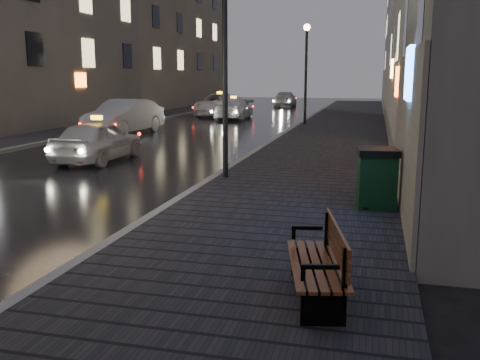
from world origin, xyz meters
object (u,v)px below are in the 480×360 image
(taxi_far, at_px, (220,105))
(taxi_mid, at_px, (234,109))
(trash_bin, at_px, (376,178))
(lamp_far, at_px, (306,61))
(car_left_mid, at_px, (124,117))
(lamp_near, at_px, (225,46))
(bench, at_px, (322,262))
(taxi_near, at_px, (98,141))
(car_far, at_px, (285,99))

(taxi_far, bearing_deg, taxi_mid, -57.58)
(trash_bin, bearing_deg, taxi_far, 105.80)
(lamp_far, xyz_separation_m, trash_bin, (3.81, -18.37, -2.73))
(trash_bin, distance_m, car_left_mid, 17.13)
(lamp_near, xyz_separation_m, bench, (3.20, -7.14, -2.89))
(bench, height_order, taxi_near, taxi_near)
(lamp_far, height_order, taxi_mid, lamp_far)
(bench, bearing_deg, trash_bin, 70.28)
(taxi_near, relative_size, car_far, 0.94)
(bench, relative_size, taxi_near, 0.46)
(lamp_near, relative_size, taxi_far, 0.96)
(lamp_far, distance_m, car_left_mid, 10.16)
(trash_bin, bearing_deg, car_far, 95.07)
(taxi_near, relative_size, car_left_mid, 0.80)
(bench, xyz_separation_m, trash_bin, (0.61, 4.77, 0.16))
(lamp_far, bearing_deg, trash_bin, -78.29)
(car_far, bearing_deg, lamp_far, 99.50)
(car_far, bearing_deg, bench, 96.77)
(bench, bearing_deg, taxi_mid, 94.54)
(lamp_far, height_order, bench, lamp_far)
(taxi_mid, relative_size, car_far, 1.09)
(lamp_near, distance_m, taxi_mid, 20.71)
(car_left_mid, bearing_deg, taxi_far, 90.55)
(trash_bin, bearing_deg, lamp_near, 140.98)
(trash_bin, distance_m, taxi_far, 27.21)
(car_left_mid, bearing_deg, lamp_near, -46.78)
(bench, distance_m, car_left_mid, 20.54)
(lamp_far, height_order, car_far, lamp_far)
(taxi_mid, bearing_deg, lamp_far, 139.41)
(trash_bin, xyz_separation_m, taxi_near, (-8.81, 4.81, -0.08))
(trash_bin, distance_m, taxi_near, 10.04)
(trash_bin, bearing_deg, lamp_far, 94.56)
(lamp_far, xyz_separation_m, car_left_mid, (-7.87, -5.84, -2.67))
(lamp_near, xyz_separation_m, car_left_mid, (-7.87, 10.16, -2.67))
(lamp_near, xyz_separation_m, taxi_near, (-5.01, 2.44, -2.81))
(bench, distance_m, taxi_mid, 28.25)
(car_far, bearing_deg, taxi_far, 72.70)
(lamp_far, relative_size, taxi_far, 0.96)
(taxi_near, bearing_deg, taxi_mid, -90.06)
(lamp_near, relative_size, trash_bin, 4.41)
(taxi_mid, bearing_deg, taxi_near, 87.12)
(taxi_far, relative_size, car_far, 1.30)
(trash_bin, relative_size, car_far, 0.28)
(lamp_near, xyz_separation_m, lamp_far, (0.00, 16.00, 0.00))
(taxi_mid, bearing_deg, car_far, -97.28)
(car_left_mid, bearing_deg, taxi_near, -64.18)
(bench, relative_size, taxi_far, 0.33)
(car_left_mid, xyz_separation_m, taxi_far, (1.07, 12.52, -0.06))
(lamp_far, relative_size, car_far, 1.25)
(lamp_far, distance_m, taxi_mid, 6.97)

